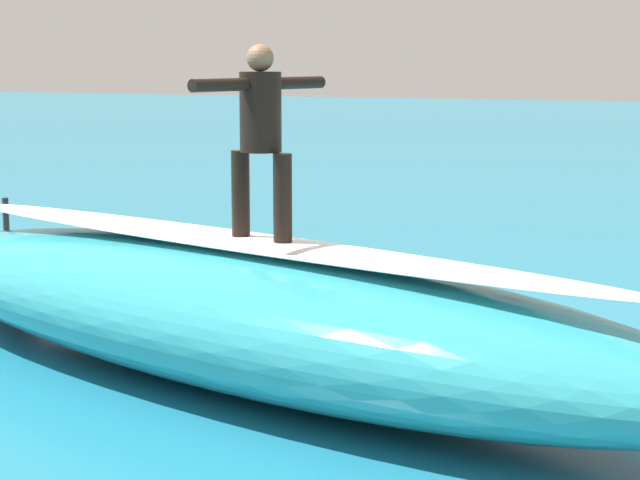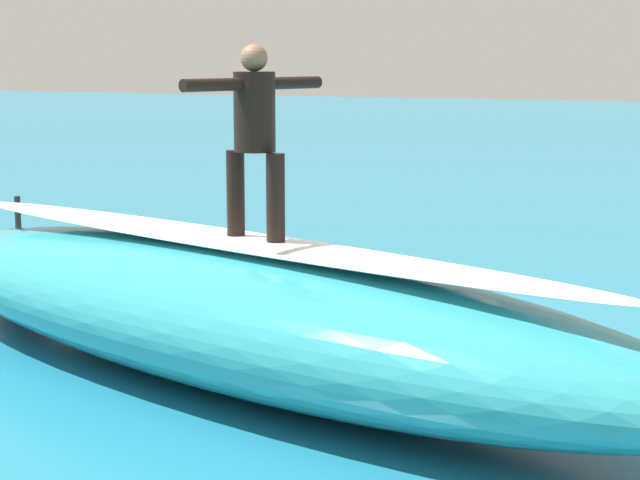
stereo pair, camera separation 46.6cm
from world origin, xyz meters
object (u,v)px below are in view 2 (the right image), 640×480
(surfboard_riding, at_px, (256,243))
(surfer_paddling, at_px, (367,300))
(buoy_marker, at_px, (20,269))
(surfboard_paddling, at_px, (371,318))
(surfer_riding, at_px, (255,126))

(surfboard_riding, relative_size, surfer_paddling, 1.45)
(buoy_marker, bearing_deg, surfboard_paddling, -170.92)
(surfer_paddling, distance_m, buoy_marker, 4.16)
(surfer_riding, xyz_separation_m, surfboard_paddling, (0.01, -2.64, -2.21))
(surfer_paddling, bearing_deg, surfboard_riding, -38.48)
(surfer_riding, relative_size, surfboard_paddling, 0.77)
(surfboard_paddling, bearing_deg, surfer_paddling, -180.00)
(surfboard_paddling, bearing_deg, surfer_riding, -40.17)
(surfboard_riding, bearing_deg, surfer_paddling, -69.57)
(surfboard_paddling, bearing_deg, buoy_marker, -121.36)
(surfer_riding, xyz_separation_m, buoy_marker, (4.18, -1.97, -1.89))
(surfer_riding, distance_m, surfer_paddling, 3.41)
(surfer_riding, height_order, surfboard_paddling, surfer_riding)
(surfer_riding, height_order, surfer_paddling, surfer_riding)
(surfboard_riding, bearing_deg, surfer_riding, -64.40)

